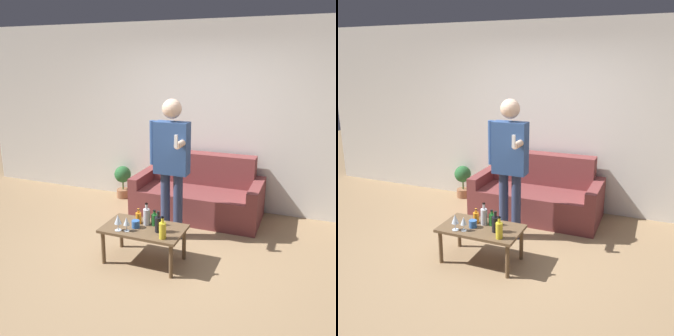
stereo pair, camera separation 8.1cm
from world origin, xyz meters
The scene contains 14 objects.
ground_plane centered at (0.00, 0.00, 0.00)m, with size 16.00×16.00×0.00m, color #997A56.
wall_back centered at (0.00, 2.05, 1.35)m, with size 8.00×0.06×2.70m.
couch centered at (0.03, 1.60, 0.30)m, with size 1.78×0.83×0.86m.
coffee_table centered at (-0.14, 0.12, 0.35)m, with size 0.89×0.51×0.40m.
bottle_orange centered at (0.15, -0.05, 0.50)m, with size 0.07×0.07×0.23m.
bottle_green centered at (0.05, 0.08, 0.50)m, with size 0.08×0.08×0.23m.
bottle_dark centered at (-0.14, 0.19, 0.50)m, with size 0.07×0.07×0.25m.
bottle_yellow centered at (-0.05, 0.22, 0.48)m, with size 0.07×0.07×0.18m.
bottle_red centered at (-0.24, 0.20, 0.47)m, with size 0.07×0.07×0.17m.
wine_glass_near centered at (-0.27, -0.03, 0.51)m, with size 0.07×0.07×0.16m.
wine_glass_far centered at (-0.36, -0.05, 0.53)m, with size 0.08×0.08×0.18m.
cup_on_table centered at (-0.22, 0.08, 0.45)m, with size 0.09×0.09×0.08m.
person_standing_front centered at (-0.08, 0.79, 1.03)m, with size 0.49×0.44×1.73m.
potted_plant centered at (-1.32, 1.84, 0.31)m, with size 0.27×0.27×0.52m.
Camera 1 is at (1.46, -3.25, 2.13)m, focal length 40.00 mm.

